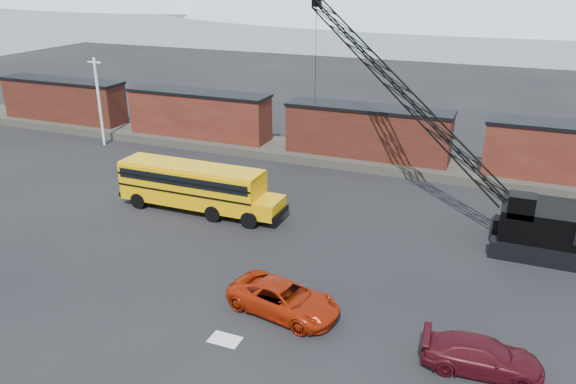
{
  "coord_description": "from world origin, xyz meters",
  "views": [
    {
      "loc": [
        10.9,
        -22.05,
        15.3
      ],
      "look_at": [
        -0.76,
        6.47,
        3.0
      ],
      "focal_mm": 35.0,
      "sensor_mm": 36.0,
      "label": 1
    }
  ],
  "objects_px": {
    "crawler_crane": "(400,91)",
    "school_bus": "(196,186)",
    "red_pickup": "(284,299)",
    "maroon_suv": "(482,356)"
  },
  "relations": [
    {
      "from": "maroon_suv",
      "to": "red_pickup",
      "type": "bearing_deg",
      "value": 80.09
    },
    {
      "from": "red_pickup",
      "to": "maroon_suv",
      "type": "bearing_deg",
      "value": -84.01
    },
    {
      "from": "red_pickup",
      "to": "maroon_suv",
      "type": "height_order",
      "value": "red_pickup"
    },
    {
      "from": "red_pickup",
      "to": "crawler_crane",
      "type": "bearing_deg",
      "value": 5.87
    },
    {
      "from": "maroon_suv",
      "to": "school_bus",
      "type": "bearing_deg",
      "value": 57.9
    },
    {
      "from": "red_pickup",
      "to": "maroon_suv",
      "type": "relative_size",
      "value": 1.14
    },
    {
      "from": "crawler_crane",
      "to": "school_bus",
      "type": "bearing_deg",
      "value": -145.14
    },
    {
      "from": "crawler_crane",
      "to": "red_pickup",
      "type": "bearing_deg",
      "value": -95.01
    },
    {
      "from": "school_bus",
      "to": "maroon_suv",
      "type": "xyz_separation_m",
      "value": [
        19.13,
        -9.78,
        -1.09
      ]
    },
    {
      "from": "school_bus",
      "to": "crawler_crane",
      "type": "distance_m",
      "value": 15.27
    }
  ]
}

